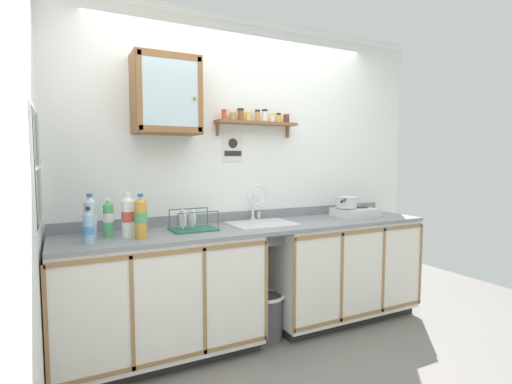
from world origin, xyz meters
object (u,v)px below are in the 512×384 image
saucepan (346,202)px  bottle_juice_amber_3 (141,217)px  wall_cabinet (166,95)px  warning_sign (233,147)px  sink (261,227)px  bottle_opaque_white_4 (128,216)px  hot_plate_stove (355,212)px  dish_rack (192,226)px  bottle_water_blue_0 (88,227)px  bottle_soda_green_1 (108,218)px  trash_bin (265,315)px  bottle_water_clear_2 (90,217)px

saucepan → bottle_juice_amber_3: size_ratio=1.04×
saucepan → bottle_juice_amber_3: bearing=-175.3°
wall_cabinet → warning_sign: size_ratio=2.37×
sink → bottle_opaque_white_4: bearing=-176.9°
hot_plate_stove → dish_rack: bearing=179.9°
saucepan → warning_sign: size_ratio=1.28×
saucepan → bottle_water_blue_0: 2.20m
bottle_soda_green_1 → wall_cabinet: bearing=11.7°
saucepan → trash_bin: size_ratio=0.86×
hot_plate_stove → warning_sign: (-1.11, 0.27, 0.59)m
bottle_water_blue_0 → bottle_opaque_white_4: size_ratio=0.76×
bottle_water_blue_0 → wall_cabinet: (0.58, 0.28, 0.90)m
bottle_water_clear_2 → dish_rack: size_ratio=0.90×
warning_sign → hot_plate_stove: bearing=-13.8°
hot_plate_stove → bottle_soda_green_1: 2.15m
sink → bottle_soda_green_1: size_ratio=1.92×
bottle_soda_green_1 → bottle_opaque_white_4: size_ratio=0.88×
sink → saucepan: 0.90m
bottle_soda_green_1 → bottle_juice_amber_3: size_ratio=0.89×
hot_plate_stove → bottle_soda_green_1: (-2.15, 0.05, 0.09)m
saucepan → bottle_water_clear_2: size_ratio=1.05×
warning_sign → bottle_opaque_white_4: bearing=-161.1°
warning_sign → bottle_water_clear_2: bearing=-170.3°
bottle_water_clear_2 → warning_sign: (1.15, 0.20, 0.50)m
trash_bin → dish_rack: bearing=170.9°
bottle_opaque_white_4 → dish_rack: bearing=5.5°
hot_plate_stove → bottle_juice_amber_3: 1.97m
bottle_water_clear_2 → warning_sign: bearing=9.7°
bottle_water_clear_2 → bottle_soda_green_1: bearing=-13.0°
bottle_water_clear_2 → bottle_opaque_white_4: bearing=-27.2°
dish_rack → bottle_water_blue_0: bearing=-168.5°
sink → warning_sign: size_ratio=2.11×
bottle_opaque_white_4 → trash_bin: (1.04, -0.05, -0.87)m
sink → bottle_water_blue_0: size_ratio=2.22×
wall_cabinet → trash_bin: (0.71, -0.23, -1.73)m
bottle_water_blue_0 → trash_bin: bearing=2.4°
sink → saucepan: sink is taller
hot_plate_stove → wall_cabinet: bearing=175.2°
bottle_soda_green_1 → dish_rack: bottle_soda_green_1 is taller
bottle_water_blue_0 → bottle_soda_green_1: 0.24m
saucepan → dish_rack: saucepan is taller
dish_rack → sink: bearing=1.1°
saucepan → dish_rack: 1.48m
bottle_soda_green_1 → sink: bearing=-1.7°
sink → hot_plate_stove: 0.98m
bottle_juice_amber_3 → bottle_opaque_white_4: size_ratio=0.99×
trash_bin → hot_plate_stove: bearing=5.1°
bottle_water_clear_2 → wall_cabinet: (0.55, 0.06, 0.87)m
bottle_water_blue_0 → bottle_opaque_white_4: bearing=21.7°
saucepan → dish_rack: size_ratio=0.95×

